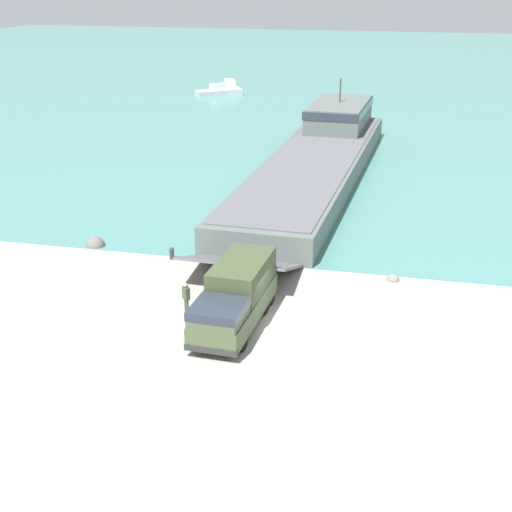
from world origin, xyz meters
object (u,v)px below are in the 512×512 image
Objects in this scene: landing_craft at (320,154)px; soldier_on_ramp at (186,296)px; moored_boat_b at (231,88)px; mooring_bollard at (172,253)px; military_truck at (235,296)px; moored_boat_a at (214,92)px.

landing_craft is 30.63m from soldier_on_ramp.
landing_craft is at bearing -144.84° from soldier_on_ramp.
mooring_bollard is (13.45, -65.23, -0.14)m from moored_boat_b.
military_truck is 75.63m from moored_boat_b.
landing_craft reaches higher than moored_boat_a.
mooring_bollard is at bearing -138.40° from military_truck.
moored_boat_a is 6.89× the size of mooring_bollard.
soldier_on_ramp is at bearing -92.75° from landing_craft.
military_truck is 9.81× the size of mooring_bollard.
soldier_on_ramp is 70.83m from moored_boat_a.
soldier_on_ramp is (-2.77, -30.50, -0.54)m from landing_craft.
mooring_bollard is (-6.13, -23.30, -1.16)m from landing_craft.
soldier_on_ramp is 0.25× the size of moored_boat_b.
landing_craft is at bearing 75.26° from mooring_bollard.
moored_boat_a is (-21.07, 69.03, -1.08)m from military_truck.
mooring_bollard is at bearing -102.30° from landing_craft.
moored_boat_b is (-16.81, 72.43, -0.48)m from soldier_on_ramp.
military_truck reaches higher than mooring_bollard.
moored_boat_b is at bearing -55.77° from moored_boat_a.
military_truck is at bearing -51.34° from mooring_bollard.
military_truck reaches higher than moored_boat_b.
landing_craft is at bearing 86.67° from moored_boat_b.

